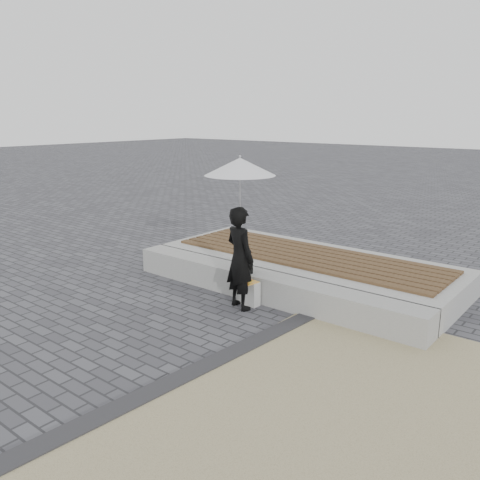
% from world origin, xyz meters
% --- Properties ---
extents(ground, '(80.00, 80.00, 0.00)m').
position_xyz_m(ground, '(0.00, 0.00, 0.00)').
color(ground, '#4D4D52').
rests_on(ground, ground).
extents(terrazzo_zone, '(5.00, 5.00, 0.02)m').
position_xyz_m(terrazzo_zone, '(3.20, -0.50, 0.01)').
color(terrazzo_zone, tan).
rests_on(terrazzo_zone, ground).
extents(edging_band, '(0.61, 5.20, 0.04)m').
position_xyz_m(edging_band, '(0.75, -0.50, 0.02)').
color(edging_band, '#2D2D2F').
rests_on(edging_band, ground).
extents(seating_ledge, '(5.00, 0.45, 0.40)m').
position_xyz_m(seating_ledge, '(0.00, 1.60, 0.20)').
color(seating_ledge, '#A6A6A0').
rests_on(seating_ledge, ground).
extents(timber_platform, '(5.00, 2.00, 0.40)m').
position_xyz_m(timber_platform, '(0.00, 2.80, 0.20)').
color(timber_platform, '#AFAFA9').
rests_on(timber_platform, ground).
extents(timber_decking, '(4.60, 1.40, 0.04)m').
position_xyz_m(timber_decking, '(0.00, 2.80, 0.42)').
color(timber_decking, brown).
rests_on(timber_decking, timber_platform).
extents(woman, '(0.62, 0.49, 1.47)m').
position_xyz_m(woman, '(-0.08, 1.11, 0.74)').
color(woman, black).
rests_on(woman, ground).
extents(parasol, '(0.97, 0.97, 1.24)m').
position_xyz_m(parasol, '(-0.08, 1.11, 2.02)').
color(parasol, silver).
rests_on(parasol, ground).
extents(handbag, '(0.32, 0.21, 0.22)m').
position_xyz_m(handbag, '(-0.30, 1.50, 0.51)').
color(handbag, black).
rests_on(handbag, seating_ledge).
extents(canvas_tote, '(0.35, 0.16, 0.36)m').
position_xyz_m(canvas_tote, '(-0.06, 1.28, 0.18)').
color(canvas_tote, '#B8B8B4').
rests_on(canvas_tote, ground).
extents(magazine, '(0.34, 0.26, 0.01)m').
position_xyz_m(magazine, '(-0.06, 1.23, 0.37)').
color(magazine, '#F55A45').
rests_on(magazine, canvas_tote).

